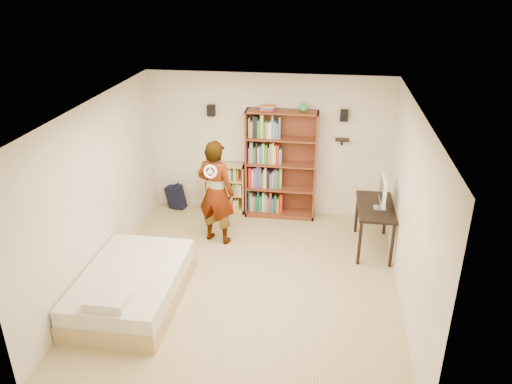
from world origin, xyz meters
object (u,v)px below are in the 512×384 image
computer_desk (373,227)px  person (216,192)px  tall_bookshelf (281,165)px  low_bookshelf (225,188)px  daybed (132,282)px

computer_desk → person: size_ratio=0.64×
tall_bookshelf → computer_desk: size_ratio=1.75×
tall_bookshelf → computer_desk: 2.06m
low_bookshelf → computer_desk: low_bookshelf is taller
low_bookshelf → daybed: (-0.73, -3.05, -0.19)m
tall_bookshelf → person: bearing=-131.3°
tall_bookshelf → low_bookshelf: 1.21m
low_bookshelf → person: 1.25m
computer_desk → person: bearing=-177.8°
low_bookshelf → computer_desk: 2.96m
computer_desk → person: 2.72m
computer_desk → person: person is taller
tall_bookshelf → computer_desk: tall_bookshelf is taller
person → computer_desk: bearing=-161.3°
daybed → computer_desk: bearing=29.6°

